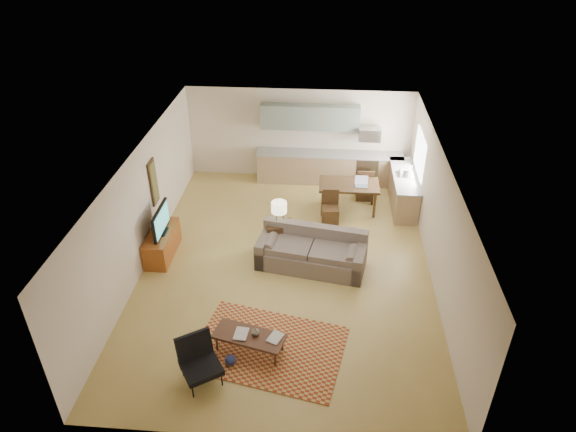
# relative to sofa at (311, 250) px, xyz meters

# --- Properties ---
(room) EXTENTS (9.00, 9.00, 9.00)m
(room) POSITION_rel_sofa_xyz_m (-0.56, -0.01, 0.91)
(room) COLOR #B09249
(room) RESTS_ON ground
(kitchen_counter_back) EXTENTS (4.26, 0.64, 0.92)m
(kitchen_counter_back) POSITION_rel_sofa_xyz_m (0.34, 4.17, 0.02)
(kitchen_counter_back) COLOR #9E7E5A
(kitchen_counter_back) RESTS_ON ground
(kitchen_counter_right) EXTENTS (0.64, 2.26, 0.92)m
(kitchen_counter_right) POSITION_rel_sofa_xyz_m (2.37, 2.99, 0.02)
(kitchen_counter_right) COLOR #9E7E5A
(kitchen_counter_right) RESTS_ON ground
(kitchen_range) EXTENTS (0.62, 0.62, 0.90)m
(kitchen_range) POSITION_rel_sofa_xyz_m (1.44, 4.17, 0.01)
(kitchen_range) COLOR #A5A8AD
(kitchen_range) RESTS_ON ground
(kitchen_microwave) EXTENTS (0.62, 0.40, 0.35)m
(kitchen_microwave) POSITION_rel_sofa_xyz_m (1.44, 4.19, 1.11)
(kitchen_microwave) COLOR #A5A8AD
(kitchen_microwave) RESTS_ON room
(upper_cabinets) EXTENTS (2.80, 0.34, 0.70)m
(upper_cabinets) POSITION_rel_sofa_xyz_m (-0.26, 4.32, 1.51)
(upper_cabinets) COLOR gray
(upper_cabinets) RESTS_ON room
(window_right) EXTENTS (0.02, 1.40, 1.05)m
(window_right) POSITION_rel_sofa_xyz_m (2.67, 2.99, 1.11)
(window_right) COLOR white
(window_right) RESTS_ON room
(wall_art_left) EXTENTS (0.06, 0.42, 1.10)m
(wall_art_left) POSITION_rel_sofa_xyz_m (-3.77, 0.89, 1.11)
(wall_art_left) COLOR olive
(wall_art_left) RESTS_ON room
(triptych) EXTENTS (1.70, 0.04, 0.50)m
(triptych) POSITION_rel_sofa_xyz_m (-0.66, 4.46, 1.31)
(triptych) COLOR beige
(triptych) RESTS_ON room
(rug) EXTENTS (3.08, 2.43, 0.02)m
(rug) POSITION_rel_sofa_xyz_m (-0.69, -2.60, -0.43)
(rug) COLOR #943215
(rug) RESTS_ON floor
(sofa) EXTENTS (2.69, 1.53, 0.88)m
(sofa) POSITION_rel_sofa_xyz_m (0.00, 0.00, 0.00)
(sofa) COLOR #6A5B52
(sofa) RESTS_ON floor
(coffee_table) EXTENTS (1.42, 0.85, 0.40)m
(coffee_table) POSITION_rel_sofa_xyz_m (-1.04, -2.68, -0.24)
(coffee_table) COLOR #432518
(coffee_table) RESTS_ON floor
(book_a) EXTENTS (0.30, 0.37, 0.03)m
(book_a) POSITION_rel_sofa_xyz_m (-1.31, -2.67, -0.03)
(book_a) COLOR maroon
(book_a) RESTS_ON coffee_table
(book_b) EXTENTS (0.46, 0.49, 0.02)m
(book_b) POSITION_rel_sofa_xyz_m (-0.65, -2.67, -0.03)
(book_b) COLOR navy
(book_b) RESTS_ON coffee_table
(vase) EXTENTS (0.16, 0.16, 0.16)m
(vase) POSITION_rel_sofa_xyz_m (-0.92, -2.66, 0.04)
(vase) COLOR black
(vase) RESTS_ON coffee_table
(armchair) EXTENTS (1.02, 1.02, 0.84)m
(armchair) POSITION_rel_sofa_xyz_m (-1.77, -3.45, -0.02)
(armchair) COLOR black
(armchair) RESTS_ON floor
(tv_credenza) EXTENTS (0.53, 1.38, 0.64)m
(tv_credenza) POSITION_rel_sofa_xyz_m (-3.52, 0.17, -0.12)
(tv_credenza) COLOR brown
(tv_credenza) RESTS_ON floor
(tv) EXTENTS (0.11, 1.06, 0.64)m
(tv) POSITION_rel_sofa_xyz_m (-3.47, 0.17, 0.51)
(tv) COLOR black
(tv) RESTS_ON tv_credenza
(console_table) EXTENTS (0.73, 0.59, 0.74)m
(console_table) POSITION_rel_sofa_xyz_m (-0.79, 0.59, -0.07)
(console_table) COLOR #372414
(console_table) RESTS_ON floor
(table_lamp) EXTENTS (0.47, 0.47, 0.60)m
(table_lamp) POSITION_rel_sofa_xyz_m (-0.79, 0.59, 0.60)
(table_lamp) COLOR beige
(table_lamp) RESTS_ON console_table
(dining_table) EXTENTS (1.58, 0.91, 0.80)m
(dining_table) POSITION_rel_sofa_xyz_m (0.88, 2.58, -0.04)
(dining_table) COLOR #372414
(dining_table) RESTS_ON floor
(dining_chair_near) EXTENTS (0.45, 0.47, 0.89)m
(dining_chair_near) POSITION_rel_sofa_xyz_m (0.41, 1.90, 0.00)
(dining_chair_near) COLOR #372414
(dining_chair_near) RESTS_ON floor
(dining_chair_far) EXTENTS (0.46, 0.48, 0.94)m
(dining_chair_far) POSITION_rel_sofa_xyz_m (1.35, 3.27, 0.03)
(dining_chair_far) COLOR #372414
(dining_chair_far) RESTS_ON floor
(laptop) EXTENTS (0.34, 0.26, 0.25)m
(laptop) POSITION_rel_sofa_xyz_m (1.19, 2.48, 0.48)
(laptop) COLOR #A5A8AD
(laptop) RESTS_ON dining_table
(soap_bottle) EXTENTS (0.12, 0.12, 0.19)m
(soap_bottle) POSITION_rel_sofa_xyz_m (2.27, 3.07, 0.57)
(soap_bottle) COLOR beige
(soap_bottle) RESTS_ON kitchen_counter_right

